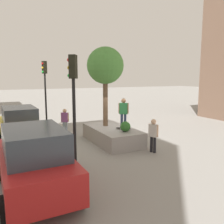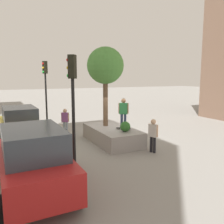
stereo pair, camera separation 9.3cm
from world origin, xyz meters
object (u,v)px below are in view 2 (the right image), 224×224
at_px(sedan_parked, 33,160).
at_px(traffic_light_median, 73,94).
at_px(plaza_tree, 105,66).
at_px(skateboard, 123,128).
at_px(passerby_with_bag, 153,133).
at_px(skateboarder, 123,111).
at_px(bystander_watching, 65,119).
at_px(traffic_light_corner, 45,83).
at_px(taxi_cab, 20,125).
at_px(planter_ledge, 112,135).

distance_m(sedan_parked, traffic_light_median, 2.69).
relative_size(plaza_tree, sedan_parked, 0.97).
distance_m(skateboard, passerby_with_bag, 2.01).
height_order(skateboarder, bystander_watching, skateboarder).
distance_m(skateboard, traffic_light_corner, 6.92).
bearing_deg(traffic_light_median, taxi_cab, 15.13).
xyz_separation_m(traffic_light_corner, passerby_with_bag, (-7.70, -3.61, -2.26)).
distance_m(planter_ledge, traffic_light_median, 5.31).
bearing_deg(bystander_watching, taxi_cab, 111.14).
distance_m(plaza_tree, skateboarder, 2.79).
bearing_deg(plaza_tree, traffic_light_corner, 29.60).
bearing_deg(traffic_light_median, plaza_tree, -38.06).
height_order(skateboard, skateboarder, skateboarder).
bearing_deg(taxi_cab, traffic_light_median, -164.87).
xyz_separation_m(planter_ledge, skateboarder, (-0.60, -0.40, 1.43)).
height_order(plaza_tree, sedan_parked, plaza_tree).
bearing_deg(skateboarder, planter_ledge, 33.48).
bearing_deg(bystander_watching, skateboarder, -149.57).
distance_m(sedan_parked, passerby_with_bag, 6.07).
xyz_separation_m(planter_ledge, traffic_light_corner, (5.18, 2.61, 2.80)).
bearing_deg(planter_ledge, traffic_light_corner, 26.77).
relative_size(taxi_cab, passerby_with_bag, 2.69).
distance_m(traffic_light_corner, traffic_light_median, 8.51).
relative_size(taxi_cab, traffic_light_corner, 0.94).
bearing_deg(plaza_tree, sedan_parked, 135.97).
bearing_deg(planter_ledge, traffic_light_median, 135.77).
height_order(plaza_tree, skateboarder, plaza_tree).
height_order(taxi_cab, passerby_with_bag, taxi_cab).
xyz_separation_m(taxi_cab, passerby_with_bag, (-4.59, -5.67, -0.08)).
bearing_deg(skateboard, taxi_cab, 62.16).
distance_m(skateboarder, passerby_with_bag, 2.19).
xyz_separation_m(skateboarder, bystander_watching, (3.78, 2.22, -0.90)).
bearing_deg(taxi_cab, skateboarder, -117.84).
bearing_deg(traffic_light_median, skateboarder, -53.20).
xyz_separation_m(sedan_parked, passerby_with_bag, (1.70, -5.83, -0.13)).
bearing_deg(bystander_watching, traffic_light_median, 167.87).
height_order(planter_ledge, sedan_parked, sedan_parked).
xyz_separation_m(plaza_tree, traffic_light_corner, (4.47, 2.54, -1.04)).
bearing_deg(passerby_with_bag, taxi_cab, 50.99).
distance_m(traffic_light_corner, passerby_with_bag, 8.80).
xyz_separation_m(skateboard, sedan_parked, (-3.61, 5.23, 0.20)).
bearing_deg(taxi_cab, sedan_parked, 178.57).
bearing_deg(bystander_watching, traffic_light_corner, 21.55).
relative_size(traffic_light_corner, bystander_watching, 2.90).
bearing_deg(skateboarder, passerby_with_bag, -162.64).
height_order(plaza_tree, passerby_with_bag, plaza_tree).
xyz_separation_m(skateboard, traffic_light_corner, (5.78, 3.01, 2.33)).
bearing_deg(traffic_light_median, passerby_with_bag, -79.37).
bearing_deg(traffic_light_median, bystander_watching, -12.13).
bearing_deg(skateboard, sedan_parked, 124.63).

